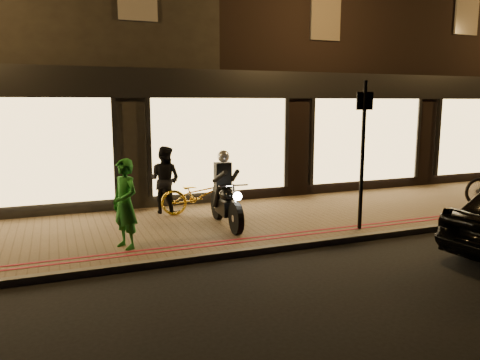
% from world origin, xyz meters
% --- Properties ---
extents(ground, '(90.00, 90.00, 0.00)m').
position_xyz_m(ground, '(0.00, 0.00, 0.00)').
color(ground, black).
rests_on(ground, ground).
extents(sidewalk, '(50.00, 4.00, 0.12)m').
position_xyz_m(sidewalk, '(0.00, 2.00, 0.06)').
color(sidewalk, brown).
rests_on(sidewalk, ground).
extents(kerb_stone, '(50.00, 0.14, 0.12)m').
position_xyz_m(kerb_stone, '(0.00, 0.05, 0.06)').
color(kerb_stone, '#59544C').
rests_on(kerb_stone, ground).
extents(red_kerb_lines, '(50.00, 0.26, 0.01)m').
position_xyz_m(red_kerb_lines, '(0.00, 0.55, 0.12)').
color(red_kerb_lines, maroon).
rests_on(red_kerb_lines, sidewalk).
extents(building_row, '(48.00, 10.11, 8.50)m').
position_xyz_m(building_row, '(-0.00, 8.99, 4.25)').
color(building_row, black).
rests_on(building_row, ground).
extents(motorcycle, '(0.60, 1.94, 1.59)m').
position_xyz_m(motorcycle, '(-0.70, 1.70, 0.73)').
color(motorcycle, black).
rests_on(motorcycle, sidewalk).
extents(sign_post, '(0.35, 0.09, 3.00)m').
position_xyz_m(sign_post, '(1.79, 0.45, 1.80)').
color(sign_post, black).
rests_on(sign_post, sidewalk).
extents(bicycle_gold, '(1.85, 1.15, 0.92)m').
position_xyz_m(bicycle_gold, '(-0.95, 2.81, 0.58)').
color(bicycle_gold, yellow).
rests_on(bicycle_gold, sidewalk).
extents(person_green, '(0.61, 0.70, 1.61)m').
position_xyz_m(person_green, '(-2.87, 0.93, 0.92)').
color(person_green, '#1D6F22').
rests_on(person_green, sidewalk).
extents(person_dark, '(0.97, 0.96, 1.58)m').
position_xyz_m(person_dark, '(-1.61, 3.33, 0.91)').
color(person_dark, black).
rests_on(person_dark, sidewalk).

